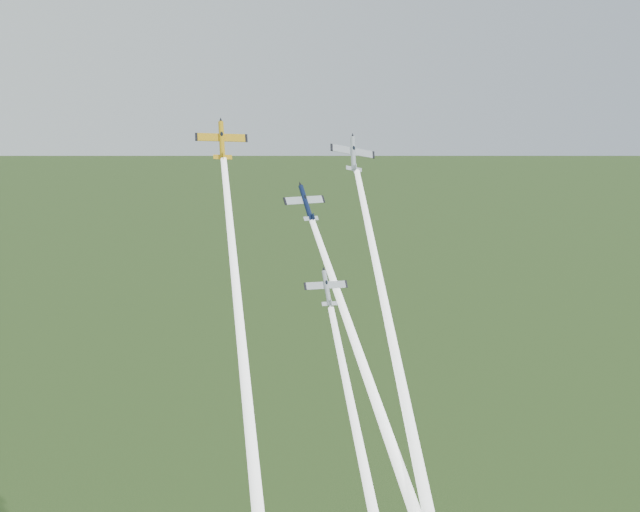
{
  "coord_description": "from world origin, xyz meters",
  "views": [
    {
      "loc": [
        -62.12,
        -115.59,
        123.88
      ],
      "look_at": [
        0.0,
        -6.0,
        92.0
      ],
      "focal_mm": 45.0,
      "sensor_mm": 36.0,
      "label": 1
    }
  ],
  "objects": [
    {
      "name": "plane_silver_right",
      "position": [
        9.6,
        -0.47,
        107.45
      ],
      "size": [
        10.07,
        6.8,
        8.86
      ],
      "primitive_type": null,
      "rotation": [
        0.98,
        0.2,
        -0.2
      ],
      "color": "#B5BEC5"
    },
    {
      "name": "smoke_trail_navy",
      "position": [
        1.54,
        -18.62,
        74.6
      ],
      "size": [
        5.21,
        32.72,
        46.81
      ],
      "primitive_type": null,
      "rotation": [
        -0.6,
        0.0,
        0.09
      ],
      "color": "white"
    },
    {
      "name": "smoke_trail_silver_right",
      "position": [
        5.45,
        -21.02,
        76.51
      ],
      "size": [
        10.03,
        39.72,
        57.77
      ],
      "primitive_type": null,
      "rotation": [
        -0.6,
        0.0,
        -0.2
      ],
      "color": "white"
    },
    {
      "name": "smoke_trail_silver_low",
      "position": [
        -5.49,
        -30.7,
        61.48
      ],
      "size": [
        7.77,
        34.86,
        50.22
      ],
      "primitive_type": null,
      "rotation": [
        -0.6,
        0.0,
        -0.16
      ],
      "color": "white"
    },
    {
      "name": "smoke_trail_yellow",
      "position": [
        -19.98,
        -20.68,
        76.58
      ],
      "size": [
        14.61,
        43.21,
        64.16
      ],
      "primitive_type": null,
      "rotation": [
        -0.6,
        0.0,
        -0.29
      ],
      "color": "white"
    },
    {
      "name": "plane_navy",
      "position": [
        -0.1,
        -1.45,
        100.06
      ],
      "size": [
        8.11,
        6.22,
        7.65
      ],
      "primitive_type": null,
      "rotation": [
        0.98,
        0.05,
        0.09
      ],
      "color": "#0E1A3E"
    },
    {
      "name": "plane_yellow",
      "position": [
        -13.43,
        1.49,
        110.72
      ],
      "size": [
        9.76,
        7.65,
        7.87
      ],
      "primitive_type": null,
      "rotation": [
        0.98,
        0.05,
        -0.29
      ],
      "color": "gold"
    },
    {
      "name": "plane_silver_low",
      "position": [
        -2.5,
        -12.54,
        88.65
      ],
      "size": [
        8.08,
        5.96,
        6.83
      ],
      "primitive_type": null,
      "rotation": [
        0.98,
        0.05,
        -0.16
      ],
      "color": "#B2BAC1"
    }
  ]
}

